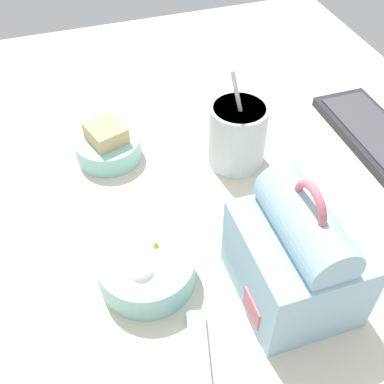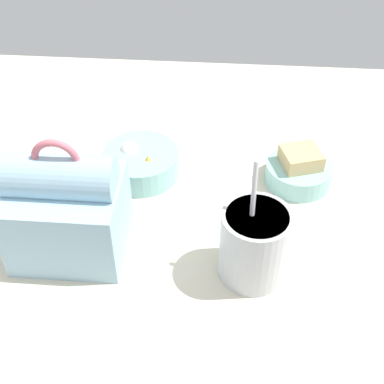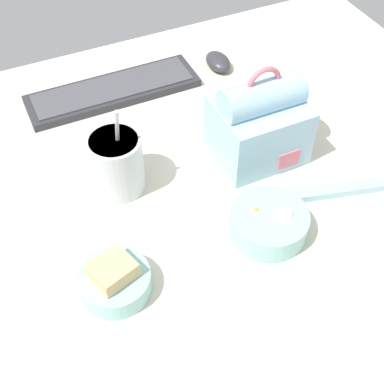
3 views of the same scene
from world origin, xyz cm
name	(u,v)px [view 2 (image 2 of 3)]	position (x,y,z in cm)	size (l,w,h in cm)	color
desk_surface	(185,230)	(0.00, 0.00, 1.00)	(140.00, 110.00, 2.00)	beige
lunch_bag	(67,209)	(16.92, 5.56, 9.78)	(16.51, 14.39, 20.42)	#9EC6DB
soup_cup	(254,244)	(-10.78, 8.62, 8.03)	(9.94, 9.94, 19.34)	silver
bento_bowl_sandwich	(299,171)	(-19.00, -12.64, 4.54)	(11.59, 11.59, 6.80)	#93D1CC
bento_bowl_snacks	(141,163)	(8.95, -12.69, 4.54)	(13.64, 13.64, 6.01)	#93D1CC
chopstick_case	(44,173)	(26.39, -10.60, 2.80)	(19.76, 7.17, 1.60)	#99C6D6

